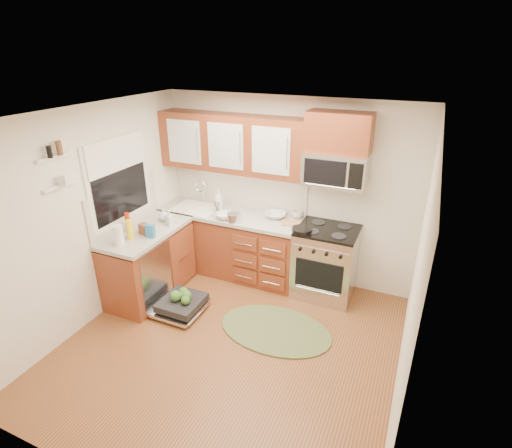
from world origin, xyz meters
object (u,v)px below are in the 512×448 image
at_px(range, 325,262).
at_px(cutting_board, 291,223).
at_px(skillet, 302,230).
at_px(dishwasher, 180,305).
at_px(upper_cabinets, 232,143).
at_px(rug, 275,330).
at_px(cup, 297,215).
at_px(microwave, 335,169).
at_px(paper_towel_roll, 118,235).
at_px(stock_pot, 234,217).
at_px(bowl_a, 276,215).
at_px(bowl_b, 224,216).
at_px(sink, 196,216).

distance_m(range, cutting_board, 0.68).
bearing_deg(skillet, dishwasher, -143.71).
relative_size(upper_cabinets, rug, 1.53).
bearing_deg(cutting_board, cup, 83.68).
distance_m(dishwasher, cup, 1.93).
bearing_deg(rug, upper_cabinets, 134.04).
bearing_deg(range, cup, 155.38).
distance_m(microwave, paper_towel_roll, 2.68).
relative_size(range, stock_pot, 5.11).
xyz_separation_m(skillet, cutting_board, (-0.22, 0.24, -0.04)).
bearing_deg(bowl_a, cutting_board, -19.76).
relative_size(cutting_board, cup, 1.98).
bearing_deg(upper_cabinets, skillet, -17.26).
distance_m(upper_cabinets, stock_pot, 0.98).
bearing_deg(range, dishwasher, -143.73).
bearing_deg(bowl_b, rug, -37.10).
height_order(dishwasher, cup, cup).
height_order(cutting_board, bowl_b, bowl_b).
bearing_deg(cup, range, -24.62).
xyz_separation_m(cutting_board, cup, (0.02, 0.18, 0.04)).
bearing_deg(bowl_a, range, -9.91).
distance_m(stock_pot, bowl_b, 0.16).
bearing_deg(dishwasher, skillet, 36.29).
bearing_deg(bowl_b, microwave, 12.28).
bearing_deg(rug, paper_towel_roll, -168.58).
bearing_deg(skillet, bowl_a, 144.88).
distance_m(range, bowl_a, 0.91).
xyz_separation_m(sink, rug, (1.62, -0.98, -0.79)).
relative_size(range, dishwasher, 1.36).
relative_size(upper_cabinets, dishwasher, 2.93).
distance_m(upper_cabinets, cutting_board, 1.31).
xyz_separation_m(rug, paper_towel_roll, (-1.83, -0.37, 1.04)).
bearing_deg(cutting_board, bowl_b, -165.97).
bearing_deg(upper_cabinets, rug, -45.96).
bearing_deg(dishwasher, bowl_b, 80.32).
distance_m(stock_pot, cup, 0.86).
distance_m(stock_pot, paper_towel_roll, 1.47).
xyz_separation_m(sink, paper_towel_roll, (-0.21, -1.35, 0.25)).
distance_m(rug, skillet, 1.24).
distance_m(rug, cutting_board, 1.40).
bearing_deg(sink, stock_pot, -15.75).
distance_m(bowl_a, bowl_b, 0.69).
xyz_separation_m(upper_cabinets, paper_towel_roll, (-0.73, -1.50, -0.83)).
distance_m(sink, cutting_board, 1.44).
bearing_deg(skillet, range, 36.16).
height_order(range, dishwasher, range).
xyz_separation_m(microwave, cup, (-0.48, 0.10, -0.72)).
bearing_deg(cup, cutting_board, -96.32).
bearing_deg(rug, cutting_board, 100.52).
xyz_separation_m(microwave, cutting_board, (-0.50, -0.08, -0.77)).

